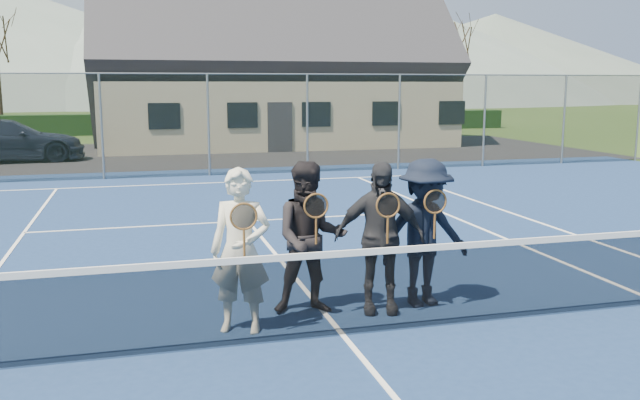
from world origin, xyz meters
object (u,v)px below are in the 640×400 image
at_px(player_a, 241,251).
at_px(player_b, 310,238).
at_px(clubhouse, 272,55).
at_px(player_d, 425,233).
at_px(car_c, 7,141).
at_px(tennis_net, 343,289).
at_px(player_c, 379,237).

relative_size(player_a, player_b, 1.00).
xyz_separation_m(clubhouse, player_a, (-5.03, -23.56, -3.07)).
bearing_deg(clubhouse, player_b, -100.15).
xyz_separation_m(player_a, player_d, (2.29, 0.31, -0.00)).
bearing_deg(player_a, car_c, 106.18).
xyz_separation_m(car_c, tennis_net, (6.45, -19.15, -0.21)).
distance_m(tennis_net, clubhouse, 24.57).
height_order(car_c, player_d, player_d).
height_order(player_a, player_b, same).
relative_size(player_a, player_d, 1.00).
height_order(clubhouse, player_b, clubhouse).
height_order(car_c, clubhouse, clubhouse).
xyz_separation_m(player_a, player_b, (0.88, 0.41, -0.00)).
xyz_separation_m(clubhouse, player_b, (-4.15, -23.15, -3.07)).
relative_size(tennis_net, player_d, 6.49).
bearing_deg(player_d, tennis_net, -149.36).
relative_size(tennis_net, clubhouse, 0.75).
bearing_deg(player_d, player_a, -172.31).
height_order(car_c, player_c, player_c).
distance_m(player_a, player_b, 0.97).
relative_size(car_c, tennis_net, 0.44).
bearing_deg(car_c, clubhouse, -70.16).
bearing_deg(player_a, player_b, 24.77).
relative_size(player_b, player_d, 1.00).
distance_m(car_c, clubhouse, 11.97).
bearing_deg(player_c, tennis_net, -134.19).
relative_size(tennis_net, player_c, 6.49).
distance_m(tennis_net, player_a, 1.18).
relative_size(player_a, player_c, 1.00).
height_order(player_b, player_c, same).
bearing_deg(player_b, player_d, -3.97).
distance_m(player_a, player_d, 2.31).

